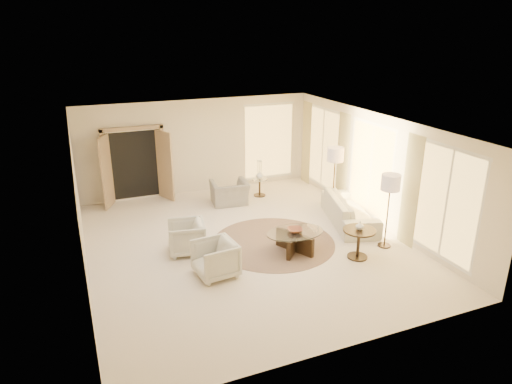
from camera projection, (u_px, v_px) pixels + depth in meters
name	position (u px, v px, depth m)	size (l,w,h in m)	color
room	(246.00, 187.00, 10.15)	(7.04, 8.04, 2.83)	#F2E1CB
windows_right	(372.00, 171.00, 11.49)	(0.10, 6.40, 2.40)	#FFCB66
window_back_corner	(269.00, 142.00, 14.43)	(1.70, 0.10, 2.40)	#FFCB66
curtains_right	(351.00, 164.00, 12.27)	(0.06, 5.20, 2.60)	tan
french_doors	(135.00, 166.00, 12.91)	(1.95, 0.66, 2.16)	tan
area_rug	(273.00, 242.00, 10.69)	(2.88, 2.88, 0.01)	#493328
sofa	(349.00, 210.00, 11.70)	(2.36, 0.92, 0.69)	beige
armchair_left	(186.00, 236.00, 10.11)	(0.78, 0.73, 0.81)	beige
armchair_right	(215.00, 257.00, 9.16)	(0.79, 0.74, 0.81)	beige
accent_chair	(229.00, 189.00, 12.91)	(1.01, 0.66, 0.88)	gray
coffee_table	(295.00, 239.00, 10.18)	(1.48, 1.48, 0.48)	black
end_table	(359.00, 238.00, 9.86)	(0.71, 0.71, 0.67)	black
side_table	(260.00, 185.00, 13.57)	(0.46, 0.46, 0.54)	#2E231A
floor_lamp_near	(335.00, 157.00, 12.00)	(0.44, 0.44, 1.80)	#2E231A
floor_lamp_far	(390.00, 186.00, 10.02)	(0.42, 0.42, 1.73)	#2E231A
bowl	(295.00, 230.00, 10.10)	(0.34, 0.34, 0.08)	brown
end_vase	(360.00, 226.00, 9.76)	(0.18, 0.18, 0.19)	white
side_vase	(260.00, 175.00, 13.46)	(0.23, 0.23, 0.24)	white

